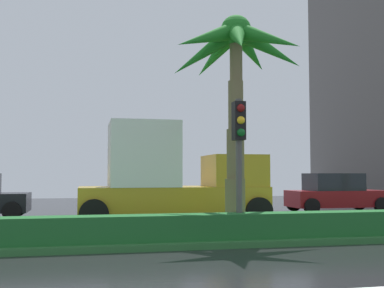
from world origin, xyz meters
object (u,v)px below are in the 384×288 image
at_px(traffic_signal_median_right, 239,141).
at_px(box_truck_lead, 171,178).
at_px(palm_tree_centre_left, 236,63).
at_px(car_in_traffic_third, 335,193).

height_order(traffic_signal_median_right, box_truck_lead, traffic_signal_median_right).
bearing_deg(palm_tree_centre_left, car_in_traffic_third, 43.88).
distance_m(palm_tree_centre_left, traffic_signal_median_right, 3.08).
bearing_deg(traffic_signal_median_right, box_truck_lead, 99.18).
distance_m(palm_tree_centre_left, box_truck_lead, 4.88).
height_order(palm_tree_centre_left, traffic_signal_median_right, palm_tree_centre_left).
distance_m(traffic_signal_median_right, car_in_traffic_third, 11.06).
distance_m(box_truck_lead, car_in_traffic_third, 8.63).
bearing_deg(traffic_signal_median_right, car_in_traffic_third, 48.94).
relative_size(traffic_signal_median_right, box_truck_lead, 0.53).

